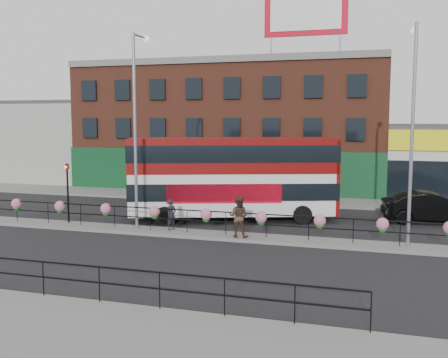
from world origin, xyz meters
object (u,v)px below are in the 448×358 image
(double_decker_bus, at_px, (233,170))
(lamp_column_east, at_px, (413,115))
(car, at_px, (431,207))
(pedestrian_b, at_px, (239,217))
(lamp_column_west, at_px, (137,114))
(pedestrian_a, at_px, (171,215))

(double_decker_bus, height_order, lamp_column_east, lamp_column_east)
(car, bearing_deg, pedestrian_b, 119.56)
(pedestrian_b, bearing_deg, double_decker_bus, -68.92)
(car, distance_m, lamp_column_west, 16.77)
(car, xyz_separation_m, pedestrian_a, (-12.75, -6.54, 0.06))
(pedestrian_b, height_order, lamp_column_east, lamp_column_east)
(lamp_column_west, bearing_deg, pedestrian_b, -7.10)
(car, height_order, lamp_column_east, lamp_column_east)
(pedestrian_b, bearing_deg, car, -139.65)
(pedestrian_a, distance_m, lamp_column_east, 12.32)
(double_decker_bus, xyz_separation_m, car, (10.66, 2.49, -2.01))
(pedestrian_a, xyz_separation_m, lamp_column_east, (11.28, 0.17, 4.96))
(pedestrian_a, distance_m, pedestrian_b, 3.72)
(car, bearing_deg, lamp_column_west, 105.22)
(pedestrian_b, height_order, lamp_column_west, lamp_column_west)
(double_decker_bus, bearing_deg, pedestrian_b, -71.20)
(double_decker_bus, relative_size, car, 2.17)
(double_decker_bus, relative_size, pedestrian_b, 6.03)
(pedestrian_a, relative_size, lamp_column_east, 0.16)
(double_decker_bus, relative_size, lamp_column_west, 1.20)
(double_decker_bus, height_order, car, double_decker_bus)
(lamp_column_west, bearing_deg, double_decker_bus, 44.85)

